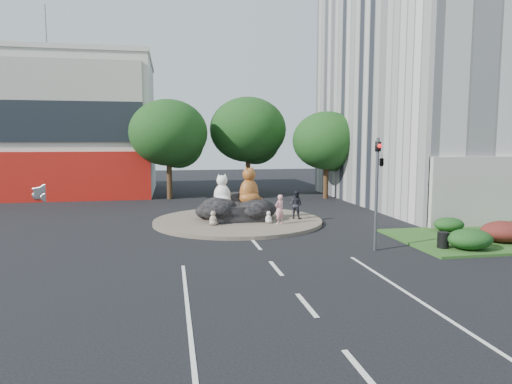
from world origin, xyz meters
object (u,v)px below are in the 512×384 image
kitten_white (269,217)px  litter_bin (443,240)px  pedestrian_pink (280,209)px  cat_white (222,189)px  parked_car (66,191)px  kitten_calico (213,218)px  pedestrian_dark (296,205)px  cat_tabby (249,185)px

kitten_white → litter_bin: kitten_white is taller
kitten_white → pedestrian_pink: bearing=-49.4°
cat_white → parked_car: cat_white is taller
cat_white → kitten_white: 3.21m
kitten_calico → pedestrian_dark: bearing=57.6°
litter_bin → pedestrian_pink: bearing=131.6°
cat_white → kitten_white: (2.49, -1.38, -1.47)m
pedestrian_pink → parked_car: (-14.42, 14.69, -0.23)m
kitten_calico → kitten_white: 3.17m
pedestrian_dark → parked_car: size_ratio=0.35×
cat_tabby → kitten_calico: (-2.28, -1.43, -1.63)m
litter_bin → kitten_white: bearing=132.6°
parked_car → kitten_white: bearing=-141.3°
cat_tabby → parked_car: 18.39m
kitten_white → parked_car: (-13.87, 14.32, 0.24)m
cat_white → pedestrian_pink: cat_white is taller
litter_bin → cat_white: bearing=136.8°
kitten_calico → litter_bin: (9.61, -6.95, -0.14)m
pedestrian_pink → parked_car: 20.59m
kitten_white → litter_bin: size_ratio=1.01×
parked_car → litter_bin: (20.32, -21.33, -0.32)m
cat_tabby → kitten_white: size_ratio=3.21×
pedestrian_pink → litter_bin: bearing=102.7°
kitten_white → cat_white: bearing=135.7°
pedestrian_pink → kitten_calico: bearing=-33.8°
pedestrian_dark → pedestrian_pink: bearing=88.3°
pedestrian_dark → kitten_white: bearing=71.6°
parked_car → litter_bin: parked_car is taller
pedestrian_dark → litter_bin: bearing=158.6°
kitten_white → pedestrian_dark: (1.95, 1.20, 0.49)m
parked_car → litter_bin: 29.46m
pedestrian_pink → litter_bin: pedestrian_pink is taller
pedestrian_pink → pedestrian_dark: (1.40, 1.58, 0.02)m
pedestrian_pink → litter_bin: size_ratio=2.34×
pedestrian_pink → pedestrian_dark: pedestrian_dark is taller
kitten_calico → parked_car: (-10.71, 14.38, 0.18)m
cat_white → cat_tabby: 1.62m
kitten_white → pedestrian_pink: size_ratio=0.43×
pedestrian_pink → cat_white: bearing=-58.9°
pedestrian_dark → parked_car: pedestrian_dark is taller
cat_tabby → kitten_white: bearing=-91.2°
cat_tabby → pedestrian_dark: (2.84, -0.17, -1.20)m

